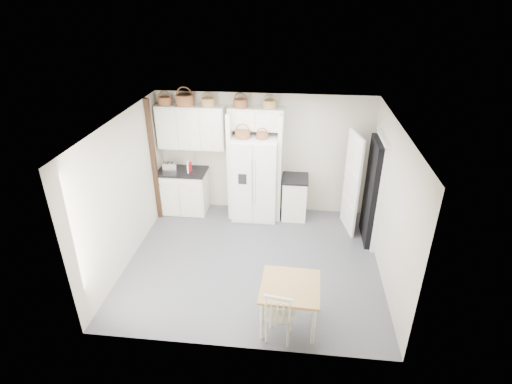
# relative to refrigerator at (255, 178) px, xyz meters

# --- Properties ---
(floor) EXTENTS (4.50, 4.50, 0.00)m
(floor) POSITION_rel_refrigerator_xyz_m (0.15, -1.65, -0.90)
(floor) COLOR #4B4B4F
(floor) RESTS_ON ground
(ceiling) EXTENTS (4.50, 4.50, 0.00)m
(ceiling) POSITION_rel_refrigerator_xyz_m (0.15, -1.65, 1.70)
(ceiling) COLOR white
(ceiling) RESTS_ON wall_back
(wall_back) EXTENTS (4.50, 0.00, 4.50)m
(wall_back) POSITION_rel_refrigerator_xyz_m (0.15, 0.35, 0.40)
(wall_back) COLOR beige
(wall_back) RESTS_ON floor
(wall_left) EXTENTS (0.00, 4.00, 4.00)m
(wall_left) POSITION_rel_refrigerator_xyz_m (-2.10, -1.65, 0.40)
(wall_left) COLOR beige
(wall_left) RESTS_ON floor
(wall_right) EXTENTS (0.00, 4.00, 4.00)m
(wall_right) POSITION_rel_refrigerator_xyz_m (2.40, -1.65, 0.40)
(wall_right) COLOR beige
(wall_right) RESTS_ON floor
(refrigerator) EXTENTS (0.93, 0.75, 1.80)m
(refrigerator) POSITION_rel_refrigerator_xyz_m (0.00, 0.00, 0.00)
(refrigerator) COLOR white
(refrigerator) RESTS_ON floor
(base_cab_left) EXTENTS (1.01, 0.64, 0.93)m
(base_cab_left) POSITION_rel_refrigerator_xyz_m (-1.59, 0.05, -0.43)
(base_cab_left) COLOR white
(base_cab_left) RESTS_ON floor
(base_cab_right) EXTENTS (0.50, 0.61, 0.89)m
(base_cab_right) POSITION_rel_refrigerator_xyz_m (0.84, 0.05, -0.46)
(base_cab_right) COLOR white
(base_cab_right) RESTS_ON floor
(dining_table) EXTENTS (0.86, 0.86, 0.70)m
(dining_table) POSITION_rel_refrigerator_xyz_m (0.85, -3.10, -0.55)
(dining_table) COLOR #A68032
(dining_table) RESTS_ON floor
(windsor_chair) EXTENTS (0.48, 0.44, 0.87)m
(windsor_chair) POSITION_rel_refrigerator_xyz_m (0.72, -3.40, -0.46)
(windsor_chair) COLOR white
(windsor_chair) RESTS_ON floor
(counter_left) EXTENTS (1.05, 0.68, 0.04)m
(counter_left) POSITION_rel_refrigerator_xyz_m (-1.59, 0.05, 0.05)
(counter_left) COLOR black
(counter_left) RESTS_ON base_cab_left
(counter_right) EXTENTS (0.54, 0.65, 0.04)m
(counter_right) POSITION_rel_refrigerator_xyz_m (0.84, 0.05, 0.01)
(counter_right) COLOR black
(counter_right) RESTS_ON base_cab_right
(toaster) EXTENTS (0.30, 0.18, 0.20)m
(toaster) POSITION_rel_refrigerator_xyz_m (-1.80, -0.05, 0.18)
(toaster) COLOR silver
(toaster) RESTS_ON counter_left
(cookbook_red) EXTENTS (0.06, 0.15, 0.22)m
(cookbook_red) POSITION_rel_refrigerator_xyz_m (-1.39, -0.03, 0.18)
(cookbook_red) COLOR #B71019
(cookbook_red) RESTS_ON counter_left
(cookbook_cream) EXTENTS (0.05, 0.15, 0.23)m
(cookbook_cream) POSITION_rel_refrigerator_xyz_m (-1.42, -0.03, 0.19)
(cookbook_cream) COLOR silver
(cookbook_cream) RESTS_ON counter_left
(basket_upper_a) EXTENTS (0.28, 0.28, 0.16)m
(basket_upper_a) POSITION_rel_refrigerator_xyz_m (-1.85, 0.18, 1.53)
(basket_upper_a) COLOR brown
(basket_upper_a) RESTS_ON upper_cabinet
(basket_upper_b) EXTENTS (0.36, 0.36, 0.21)m
(basket_upper_b) POSITION_rel_refrigerator_xyz_m (-1.44, 0.18, 1.56)
(basket_upper_b) COLOR brown
(basket_upper_b) RESTS_ON upper_cabinet
(basket_upper_c) EXTENTS (0.27, 0.27, 0.16)m
(basket_upper_c) POSITION_rel_refrigerator_xyz_m (-0.96, 0.18, 1.53)
(basket_upper_c) COLOR brown
(basket_upper_c) RESTS_ON upper_cabinet
(basket_bridge_a) EXTENTS (0.28, 0.28, 0.16)m
(basket_bridge_a) POSITION_rel_refrigerator_xyz_m (-0.31, 0.18, 1.53)
(basket_bridge_a) COLOR brown
(basket_bridge_a) RESTS_ON bridge_cabinet
(basket_bridge_b) EXTENTS (0.26, 0.26, 0.15)m
(basket_bridge_b) POSITION_rel_refrigerator_xyz_m (0.26, 0.18, 1.52)
(basket_bridge_b) COLOR brown
(basket_bridge_b) RESTS_ON bridge_cabinet
(basket_fridge_a) EXTENTS (0.30, 0.30, 0.16)m
(basket_fridge_a) POSITION_rel_refrigerator_xyz_m (-0.24, -0.10, 0.98)
(basket_fridge_a) COLOR brown
(basket_fridge_a) RESTS_ON refrigerator
(basket_fridge_b) EXTENTS (0.23, 0.23, 0.12)m
(basket_fridge_b) POSITION_rel_refrigerator_xyz_m (0.15, -0.10, 0.96)
(basket_fridge_b) COLOR brown
(basket_fridge_b) RESTS_ON refrigerator
(upper_cabinet) EXTENTS (1.40, 0.34, 0.90)m
(upper_cabinet) POSITION_rel_refrigerator_xyz_m (-1.35, 0.18, 1.00)
(upper_cabinet) COLOR white
(upper_cabinet) RESTS_ON wall_back
(bridge_cabinet) EXTENTS (1.12, 0.34, 0.45)m
(bridge_cabinet) POSITION_rel_refrigerator_xyz_m (0.00, 0.18, 1.22)
(bridge_cabinet) COLOR white
(bridge_cabinet) RESTS_ON wall_back
(fridge_panel_left) EXTENTS (0.08, 0.60, 2.30)m
(fridge_panel_left) POSITION_rel_refrigerator_xyz_m (-0.51, 0.05, 0.25)
(fridge_panel_left) COLOR white
(fridge_panel_left) RESTS_ON floor
(fridge_panel_right) EXTENTS (0.08, 0.60, 2.30)m
(fridge_panel_right) POSITION_rel_refrigerator_xyz_m (0.51, 0.05, 0.25)
(fridge_panel_right) COLOR white
(fridge_panel_right) RESTS_ON floor
(trim_post) EXTENTS (0.09, 0.09, 2.60)m
(trim_post) POSITION_rel_refrigerator_xyz_m (-2.05, -0.30, 0.40)
(trim_post) COLOR black
(trim_post) RESTS_ON floor
(doorway_void) EXTENTS (0.18, 0.85, 2.05)m
(doorway_void) POSITION_rel_refrigerator_xyz_m (2.31, -0.65, 0.12)
(doorway_void) COLOR black
(doorway_void) RESTS_ON floor
(door_slab) EXTENTS (0.21, 0.79, 2.05)m
(door_slab) POSITION_rel_refrigerator_xyz_m (1.95, -0.32, 0.12)
(door_slab) COLOR white
(door_slab) RESTS_ON floor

